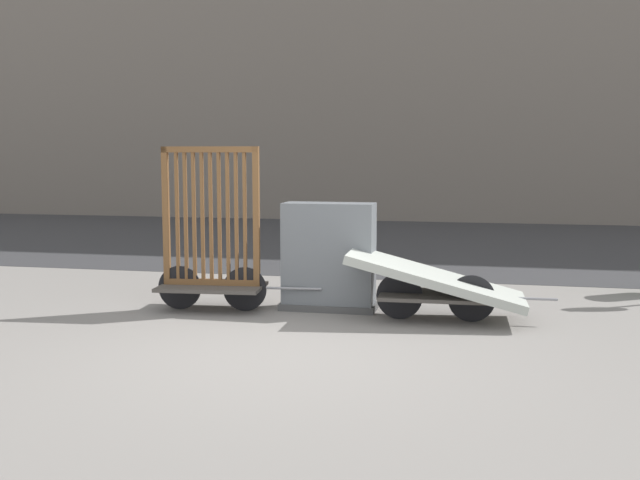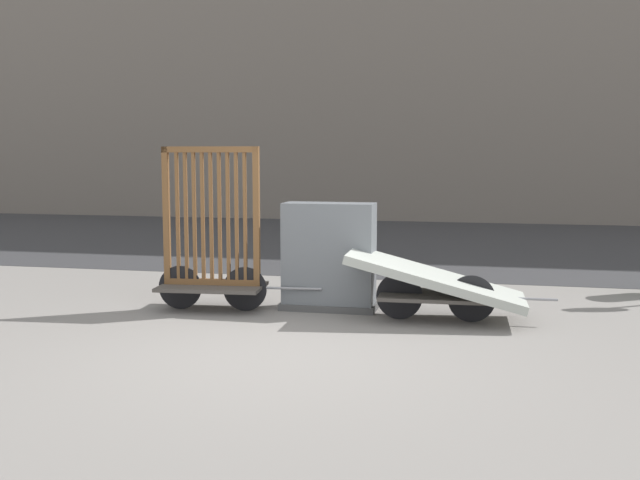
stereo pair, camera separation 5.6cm
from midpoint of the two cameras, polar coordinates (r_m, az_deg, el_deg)
ground_plane at (r=6.98m, az=-3.42°, el=-8.76°), size 60.00×60.00×0.00m
road_strip at (r=15.90m, az=5.64°, el=-0.12°), size 56.00×9.72×0.01m
bike_cart_with_bedframe at (r=8.91m, az=-8.41°, el=-0.99°), size 1.96×0.84×1.93m
bike_cart_with_mattress at (r=8.40m, az=8.62°, el=-3.23°), size 2.30×0.99×0.77m
utility_cabinet at (r=8.86m, az=0.50°, el=-1.54°), size 1.14×0.48×1.27m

